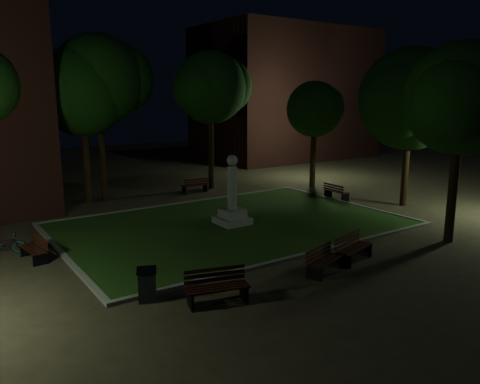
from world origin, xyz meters
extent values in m
plane|color=#423825|center=(0.00, 0.00, 0.00)|extent=(80.00, 80.00, 0.00)
cube|color=#244714|center=(0.00, 2.00, 0.04)|extent=(15.00, 10.00, 0.08)
cube|color=slate|center=(0.00, -3.10, 0.06)|extent=(15.40, 0.20, 0.12)
cube|color=slate|center=(0.00, 7.10, 0.06)|extent=(15.40, 0.20, 0.12)
cube|color=slate|center=(-7.60, 2.00, 0.06)|extent=(0.20, 10.00, 0.12)
cube|color=slate|center=(7.60, 2.00, 0.06)|extent=(0.20, 10.00, 0.12)
cube|color=gray|center=(0.00, 2.00, 0.23)|extent=(1.40, 1.40, 0.30)
cube|color=gray|center=(0.00, 2.00, 0.58)|extent=(1.00, 1.00, 0.40)
cylinder|color=gray|center=(0.00, 2.00, 1.78)|extent=(0.44, 0.44, 2.00)
sphere|color=gray|center=(0.00, 2.00, 3.03)|extent=(0.50, 0.50, 0.50)
cube|color=#4B211B|center=(18.00, 20.00, 6.00)|extent=(16.00, 10.00, 12.00)
cylinder|color=black|center=(-4.08, 10.46, 2.34)|extent=(0.36, 0.36, 4.68)
sphere|color=#1A4412|center=(-4.08, 10.46, 6.14)|extent=(4.87, 4.87, 4.87)
sphere|color=#1A4412|center=(-2.86, 10.66, 6.24)|extent=(3.89, 3.89, 3.89)
sphere|color=#1A4412|center=(-5.05, 10.16, 6.04)|extent=(3.65, 3.65, 3.65)
cylinder|color=black|center=(3.72, 10.11, 2.51)|extent=(0.36, 0.36, 5.03)
sphere|color=#1A4412|center=(3.72, 10.11, 6.38)|extent=(4.51, 4.51, 4.51)
sphere|color=#1A4412|center=(4.85, 10.31, 6.48)|extent=(3.61, 3.61, 3.61)
sphere|color=#1A4412|center=(2.82, 9.81, 6.28)|extent=(3.38, 3.38, 3.38)
cylinder|color=black|center=(9.53, 6.88, 1.99)|extent=(0.36, 0.36, 3.97)
sphere|color=#1A4412|center=(9.53, 6.88, 5.04)|extent=(3.58, 3.58, 3.58)
sphere|color=#1A4412|center=(10.43, 7.08, 5.14)|extent=(2.86, 2.86, 2.86)
sphere|color=#1A4412|center=(8.82, 6.58, 4.94)|extent=(2.68, 2.68, 2.68)
cylinder|color=black|center=(9.91, 0.06, 2.05)|extent=(0.36, 0.36, 4.11)
sphere|color=#1A4412|center=(9.91, 0.06, 5.73)|extent=(5.39, 5.39, 5.39)
sphere|color=#1A4412|center=(11.26, 0.26, 5.83)|extent=(4.31, 4.31, 4.31)
sphere|color=#1A4412|center=(8.83, -0.24, 5.63)|extent=(4.04, 4.04, 4.04)
cylinder|color=black|center=(6.03, -5.06, 2.23)|extent=(0.36, 0.36, 4.46)
sphere|color=#1A4412|center=(6.03, -5.06, 5.79)|extent=(4.43, 4.43, 4.43)
sphere|color=#1A4412|center=(7.13, -4.86, 5.89)|extent=(3.55, 3.55, 3.55)
sphere|color=#1A4412|center=(5.14, -5.36, 5.69)|extent=(3.32, 3.32, 3.32)
cylinder|color=black|center=(-3.13, 10.58, 2.61)|extent=(0.36, 0.36, 5.22)
sphere|color=#1A4412|center=(-3.13, 10.58, 6.72)|extent=(5.02, 5.02, 5.02)
sphere|color=#1A4412|center=(-1.87, 10.78, 6.82)|extent=(4.02, 4.02, 4.02)
sphere|color=#1A4412|center=(-4.13, 10.28, 6.62)|extent=(3.77, 3.77, 3.77)
cylinder|color=black|center=(11.98, 9.64, 2.30)|extent=(0.12, 0.12, 4.59)
cylinder|color=black|center=(11.98, 9.64, 4.59)|extent=(0.90, 0.08, 0.08)
sphere|color=#D8FFD8|center=(11.53, 9.64, 4.59)|extent=(0.28, 0.28, 0.28)
sphere|color=#D8FFD8|center=(12.43, 9.64, 4.59)|extent=(0.28, 0.28, 0.28)
cube|color=black|center=(-1.39, -4.96, 0.22)|extent=(0.21, 0.56, 0.45)
cube|color=black|center=(-0.02, -4.57, 0.22)|extent=(0.21, 0.56, 0.45)
cube|color=black|center=(-0.65, -4.98, 0.46)|extent=(1.59, 0.54, 0.04)
cube|color=black|center=(-0.68, -4.85, 0.46)|extent=(1.59, 0.54, 0.04)
cube|color=black|center=(-0.72, -4.71, 0.46)|extent=(1.59, 0.54, 0.04)
cube|color=black|center=(-0.76, -4.57, 0.46)|extent=(1.59, 0.54, 0.04)
cube|color=black|center=(-0.78, -4.51, 0.56)|extent=(1.58, 0.51, 0.10)
cube|color=black|center=(-0.78, -4.51, 0.70)|extent=(1.58, 0.51, 0.10)
cube|color=black|center=(-0.78, -4.51, 0.85)|extent=(1.58, 0.51, 0.10)
cube|color=black|center=(0.26, -4.68, 0.24)|extent=(0.22, 0.61, 0.49)
cube|color=black|center=(1.77, -4.29, 0.24)|extent=(0.22, 0.61, 0.49)
cube|color=black|center=(1.07, -4.72, 0.50)|extent=(1.75, 0.55, 0.04)
cube|color=black|center=(1.03, -4.57, 0.50)|extent=(1.75, 0.55, 0.04)
cube|color=black|center=(1.00, -4.42, 0.50)|extent=(1.75, 0.55, 0.04)
cube|color=black|center=(0.96, -4.27, 0.50)|extent=(1.75, 0.55, 0.04)
cube|color=black|center=(0.94, -4.21, 0.61)|extent=(1.74, 0.51, 0.11)
cube|color=black|center=(0.94, -4.21, 0.77)|extent=(1.74, 0.51, 0.11)
cube|color=black|center=(0.94, -4.21, 0.92)|extent=(1.74, 0.51, 0.11)
cube|color=black|center=(-5.73, -4.53, 0.25)|extent=(0.24, 0.62, 0.50)
cube|color=black|center=(-4.18, -4.97, 0.25)|extent=(0.24, 0.62, 0.50)
cube|color=black|center=(-5.02, -4.99, 0.52)|extent=(1.79, 0.60, 0.05)
cube|color=black|center=(-4.98, -4.84, 0.52)|extent=(1.79, 0.60, 0.05)
cube|color=black|center=(-4.94, -4.68, 0.52)|extent=(1.79, 0.60, 0.05)
cube|color=black|center=(-4.89, -4.53, 0.52)|extent=(1.79, 0.60, 0.05)
cube|color=black|center=(-4.87, -4.46, 0.63)|extent=(1.78, 0.56, 0.11)
cube|color=black|center=(-4.87, -4.46, 0.79)|extent=(1.78, 0.56, 0.11)
cube|color=black|center=(-4.87, -4.46, 0.95)|extent=(1.78, 0.56, 0.11)
cube|color=black|center=(-8.66, 2.82, 0.21)|extent=(0.54, 0.13, 0.43)
cube|color=black|center=(-8.49, 1.47, 0.21)|extent=(0.54, 0.13, 0.43)
cube|color=black|center=(-8.79, 2.12, 0.44)|extent=(0.29, 1.55, 0.04)
cube|color=black|center=(-8.65, 2.14, 0.44)|extent=(0.29, 1.55, 0.04)
cube|color=black|center=(-8.52, 2.15, 0.44)|extent=(0.29, 1.55, 0.04)
cube|color=black|center=(-8.38, 2.17, 0.44)|extent=(0.29, 1.55, 0.04)
cube|color=black|center=(-8.33, 2.18, 0.53)|extent=(0.26, 1.54, 0.09)
cube|color=black|center=(-8.33, 2.18, 0.67)|extent=(0.26, 1.54, 0.09)
cube|color=black|center=(-8.33, 2.18, 0.80)|extent=(0.26, 1.54, 0.09)
cube|color=black|center=(8.02, 2.52, 0.23)|extent=(0.57, 0.09, 0.45)
cube|color=black|center=(8.09, 3.95, 0.23)|extent=(0.57, 0.09, 0.45)
cube|color=black|center=(8.28, 3.23, 0.46)|extent=(0.18, 1.64, 0.04)
cube|color=black|center=(8.14, 3.23, 0.46)|extent=(0.18, 1.64, 0.04)
cube|color=black|center=(8.00, 3.24, 0.46)|extent=(0.18, 1.64, 0.04)
cube|color=black|center=(7.85, 3.25, 0.46)|extent=(0.18, 1.64, 0.04)
cube|color=black|center=(7.79, 3.25, 0.56)|extent=(0.14, 1.64, 0.10)
cube|color=black|center=(7.79, 3.25, 0.71)|extent=(0.14, 1.64, 0.10)
cube|color=black|center=(7.79, 3.25, 0.85)|extent=(0.14, 1.64, 0.10)
cube|color=black|center=(2.91, 9.53, 0.22)|extent=(0.11, 0.56, 0.45)
cube|color=black|center=(1.50, 9.65, 0.22)|extent=(0.11, 0.56, 0.45)
cube|color=black|center=(2.22, 9.82, 0.46)|extent=(1.63, 0.23, 0.04)
cube|color=black|center=(2.21, 9.67, 0.46)|extent=(1.63, 0.23, 0.04)
cube|color=black|center=(2.20, 9.53, 0.46)|extent=(1.63, 0.23, 0.04)
cube|color=black|center=(2.19, 9.39, 0.46)|extent=(1.63, 0.23, 0.04)
cube|color=black|center=(2.18, 9.33, 0.56)|extent=(1.63, 0.20, 0.10)
cube|color=black|center=(2.18, 9.33, 0.70)|extent=(1.63, 0.20, 0.10)
cube|color=black|center=(2.18, 9.33, 0.84)|extent=(1.63, 0.20, 0.10)
cube|color=black|center=(-6.53, -3.39, 0.46)|extent=(0.67, 0.67, 0.91)
cube|color=black|center=(-6.53, -3.39, 0.95)|extent=(0.75, 0.75, 0.06)
imported|color=black|center=(-9.37, 3.47, 0.41)|extent=(1.65, 0.99, 0.82)
camera|label=1|loc=(-11.50, -15.49, 5.91)|focal=35.00mm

